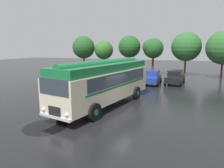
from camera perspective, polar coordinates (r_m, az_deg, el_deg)
ground_plane at (r=14.41m, az=0.25°, el=-7.25°), size 120.00×120.00×0.00m
vintage_bus at (r=14.99m, az=-2.06°, el=0.89°), size 4.32×10.37×3.49m
car_near_left at (r=26.17m, az=5.07°, el=2.60°), size 2.34×4.37×1.66m
car_mid_left at (r=24.58m, az=11.37°, el=1.94°), size 1.98×4.21×1.66m
car_mid_right at (r=25.29m, az=17.56°, el=1.89°), size 2.26×4.34×1.66m
tree_far_left at (r=36.43m, az=-7.91°, el=10.31°), size 3.94×3.94×6.37m
tree_left_of_centre at (r=35.63m, az=-2.32°, el=9.59°), size 3.26×3.26×5.57m
tree_centre at (r=34.38m, az=4.96°, el=10.44°), size 3.71×3.71×6.36m
tree_right_of_centre at (r=32.75m, az=11.45°, el=10.02°), size 3.25×3.18×5.83m
tree_far_right at (r=33.12m, az=20.40°, el=9.95°), size 4.45×4.45×6.72m
tree_extra_right at (r=31.85m, az=29.23°, el=9.14°), size 4.69×4.69×6.71m
puddle_patch at (r=11.96m, az=-18.52°, el=-11.54°), size 2.41×2.41×0.01m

